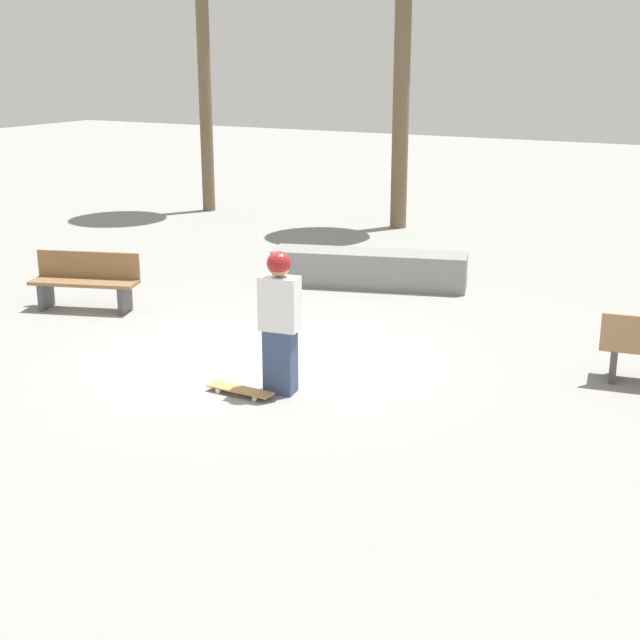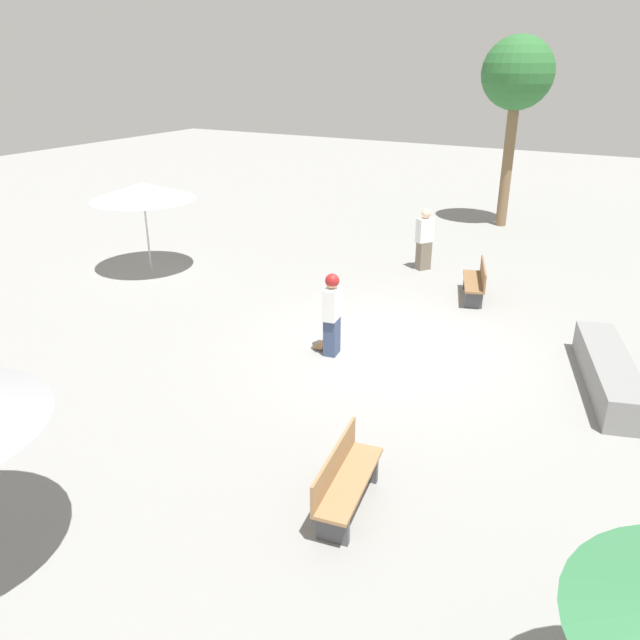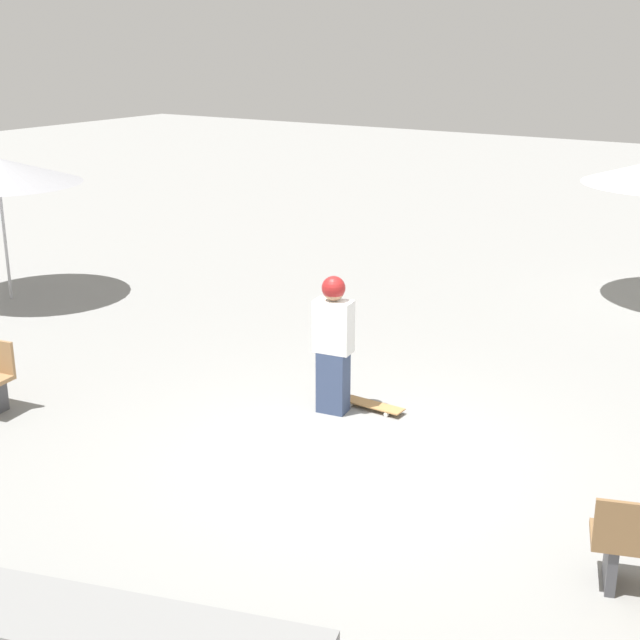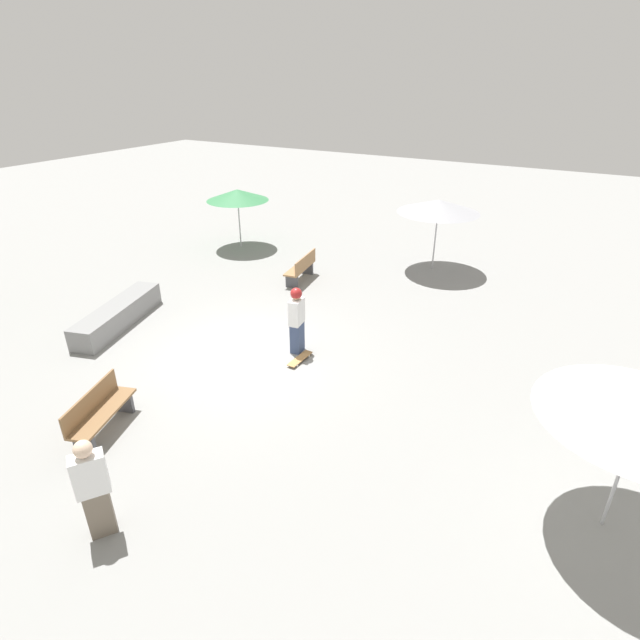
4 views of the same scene
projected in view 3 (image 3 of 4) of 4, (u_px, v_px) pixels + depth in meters
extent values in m
plane|color=gray|center=(352.00, 460.00, 9.23)|extent=(60.00, 60.00, 0.00)
cube|color=#38476B|center=(333.00, 382.00, 10.31)|extent=(0.29, 0.37, 0.74)
cube|color=white|center=(333.00, 326.00, 10.10)|extent=(0.30, 0.46, 0.61)
sphere|color=tan|center=(334.00, 290.00, 9.97)|extent=(0.24, 0.24, 0.24)
sphere|color=maroon|center=(334.00, 288.00, 9.96)|extent=(0.27, 0.27, 0.27)
cube|color=#B7844C|center=(372.00, 404.00, 10.45)|extent=(0.22, 0.81, 0.02)
cylinder|color=silver|center=(394.00, 410.00, 10.40)|extent=(0.03, 0.05, 0.05)
cylinder|color=silver|center=(386.00, 414.00, 10.26)|extent=(0.03, 0.05, 0.05)
cylinder|color=silver|center=(358.00, 400.00, 10.66)|extent=(0.03, 0.05, 0.05)
cylinder|color=silver|center=(350.00, 405.00, 10.53)|extent=(0.03, 0.05, 0.05)
cube|color=#47474C|center=(610.00, 562.00, 7.10)|extent=(0.40, 0.20, 0.40)
cylinder|color=#B7B7BC|center=(4.00, 234.00, 14.50)|extent=(0.05, 0.05, 2.19)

